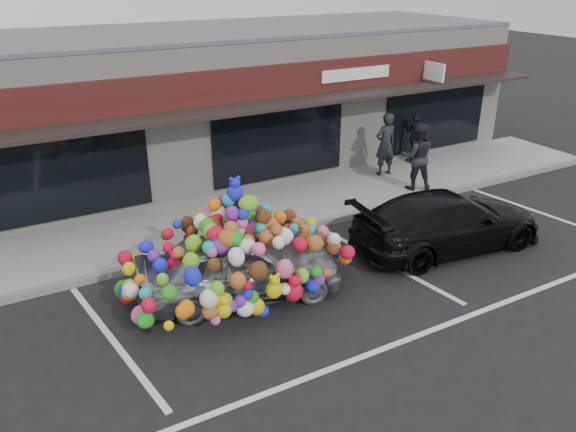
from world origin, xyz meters
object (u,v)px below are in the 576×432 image
pedestrian_b (417,156)px  pedestrian_c (415,138)px  black_sedan (448,221)px  pedestrian_a (385,144)px  toy_car (239,258)px

pedestrian_b → pedestrian_c: bearing=-101.6°
black_sedan → pedestrian_c: size_ratio=2.90×
pedestrian_a → pedestrian_b: pedestrian_a is taller
pedestrian_a → pedestrian_c: pedestrian_a is taller
pedestrian_a → pedestrian_c: 1.71m
pedestrian_a → pedestrian_b: 1.38m
pedestrian_a → black_sedan: bearing=71.0°
black_sedan → pedestrian_a: bearing=-14.4°
toy_car → pedestrian_a: bearing=-47.3°
black_sedan → pedestrian_a: 4.73m
black_sedan → pedestrian_c: 5.91m
toy_car → pedestrian_a: toy_car is taller
black_sedan → pedestrian_a: size_ratio=2.40×
toy_car → pedestrian_b: 7.25m
pedestrian_a → pedestrian_b: size_ratio=1.00×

